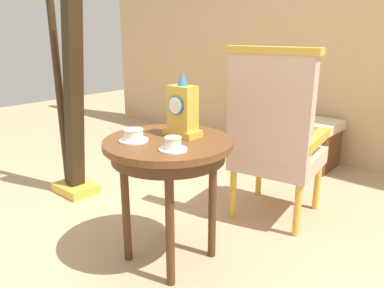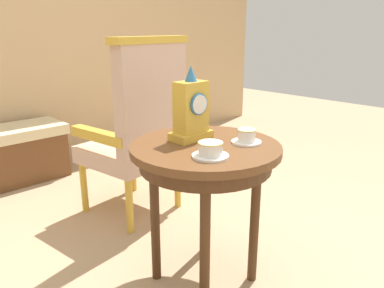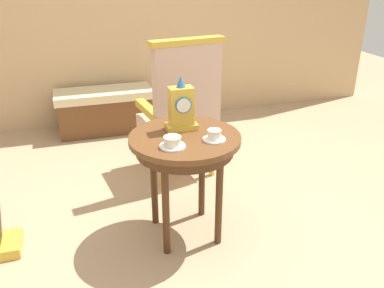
# 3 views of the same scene
# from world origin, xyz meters

# --- Properties ---
(ground_plane) EXTENTS (10.00, 10.00, 0.00)m
(ground_plane) POSITION_xyz_m (0.00, 0.00, 0.00)
(ground_plane) COLOR tan
(side_table) EXTENTS (0.67, 0.67, 0.69)m
(side_table) POSITION_xyz_m (0.05, 0.03, 0.61)
(side_table) COLOR brown
(side_table) RESTS_ON ground
(teacup_left) EXTENTS (0.15, 0.15, 0.06)m
(teacup_left) POSITION_xyz_m (-0.06, -0.11, 0.72)
(teacup_left) COLOR white
(teacup_left) RESTS_ON side_table
(teacup_right) EXTENTS (0.13, 0.13, 0.07)m
(teacup_right) POSITION_xyz_m (0.20, -0.09, 0.72)
(teacup_right) COLOR white
(teacup_right) RESTS_ON side_table
(mantel_clock) EXTENTS (0.19, 0.11, 0.34)m
(mantel_clock) POSITION_xyz_m (0.06, 0.13, 0.83)
(mantel_clock) COLOR gold
(mantel_clock) RESTS_ON side_table
(armchair) EXTENTS (0.61, 0.60, 1.14)m
(armchair) POSITION_xyz_m (0.24, 0.79, 0.59)
(armchair) COLOR #CCA893
(armchair) RESTS_ON ground
(window_bench) EXTENTS (0.97, 0.40, 0.44)m
(window_bench) POSITION_xyz_m (-0.25, 1.95, 0.22)
(window_bench) COLOR beige
(window_bench) RESTS_ON ground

